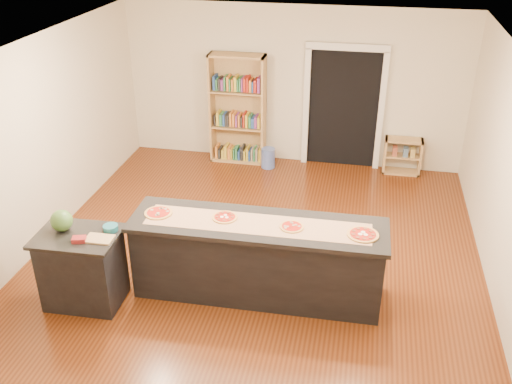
% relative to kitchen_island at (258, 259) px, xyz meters
% --- Properties ---
extents(room, '(6.00, 7.00, 2.80)m').
position_rel_kitchen_island_xyz_m(room, '(-0.17, 0.56, 0.90)').
color(room, beige).
rests_on(room, ground).
extents(doorway, '(1.40, 0.09, 2.21)m').
position_rel_kitchen_island_xyz_m(doorway, '(0.73, 4.03, 0.70)').
color(doorway, black).
rests_on(doorway, room).
extents(kitchen_island, '(3.03, 0.82, 1.00)m').
position_rel_kitchen_island_xyz_m(kitchen_island, '(0.00, 0.00, 0.00)').
color(kitchen_island, black).
rests_on(kitchen_island, ground).
extents(side_counter, '(0.95, 0.69, 0.94)m').
position_rel_kitchen_island_xyz_m(side_counter, '(-2.00, -0.56, -0.03)').
color(side_counter, black).
rests_on(side_counter, ground).
extents(bookshelf, '(0.99, 0.35, 1.98)m').
position_rel_kitchen_island_xyz_m(bookshelf, '(-1.13, 3.84, 0.48)').
color(bookshelf, tan).
rests_on(bookshelf, ground).
extents(low_shelf, '(0.64, 0.28, 0.64)m').
position_rel_kitchen_island_xyz_m(low_shelf, '(1.82, 3.88, -0.18)').
color(low_shelf, tan).
rests_on(low_shelf, ground).
extents(waste_bin, '(0.25, 0.25, 0.36)m').
position_rel_kitchen_island_xyz_m(waste_bin, '(-0.53, 3.64, -0.32)').
color(waste_bin, '#4D64AD').
rests_on(waste_bin, ground).
extents(kraft_paper, '(2.64, 0.52, 0.00)m').
position_rel_kitchen_island_xyz_m(kraft_paper, '(0.00, -0.02, 0.50)').
color(kraft_paper, '#A67856').
rests_on(kraft_paper, kitchen_island).
extents(watermelon, '(0.25, 0.25, 0.25)m').
position_rel_kitchen_island_xyz_m(watermelon, '(-2.20, -0.50, 0.56)').
color(watermelon, '#144214').
rests_on(watermelon, side_counter).
extents(cutting_board, '(0.32, 0.22, 0.02)m').
position_rel_kitchen_island_xyz_m(cutting_board, '(-1.70, -0.61, 0.45)').
color(cutting_board, tan).
rests_on(cutting_board, side_counter).
extents(package_red, '(0.17, 0.15, 0.05)m').
position_rel_kitchen_island_xyz_m(package_red, '(-1.90, -0.69, 0.46)').
color(package_red, maroon).
rests_on(package_red, side_counter).
extents(package_teal, '(0.17, 0.17, 0.07)m').
position_rel_kitchen_island_xyz_m(package_teal, '(-1.66, -0.40, 0.47)').
color(package_teal, '#195966').
rests_on(package_teal, side_counter).
extents(pizza_a, '(0.34, 0.34, 0.02)m').
position_rel_kitchen_island_xyz_m(pizza_a, '(-1.21, -0.02, 0.51)').
color(pizza_a, tan).
rests_on(pizza_a, kitchen_island).
extents(pizza_b, '(0.29, 0.29, 0.02)m').
position_rel_kitchen_island_xyz_m(pizza_b, '(-0.40, 0.04, 0.51)').
color(pizza_b, tan).
rests_on(pizza_b, kitchen_island).
extents(pizza_c, '(0.28, 0.28, 0.02)m').
position_rel_kitchen_island_xyz_m(pizza_c, '(0.40, -0.02, 0.51)').
color(pizza_c, tan).
rests_on(pizza_c, kitchen_island).
extents(pizza_d, '(0.35, 0.35, 0.02)m').
position_rel_kitchen_island_xyz_m(pizza_d, '(1.21, -0.03, 0.51)').
color(pizza_d, tan).
rests_on(pizza_d, kitchen_island).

